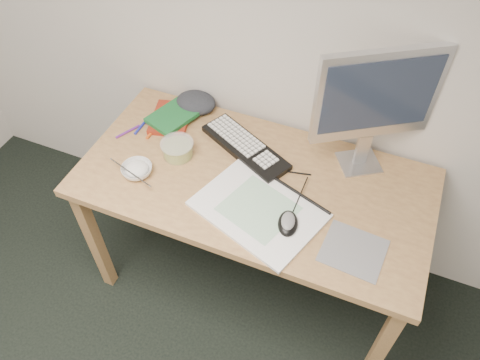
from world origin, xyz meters
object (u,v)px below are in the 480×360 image
at_px(sketchpad, 258,210).
at_px(monitor, 376,99).
at_px(desk, 253,193).
at_px(keyboard, 245,147).
at_px(rice_bowl, 137,170).

bearing_deg(sketchpad, monitor, 71.97).
xyz_separation_m(desk, keyboard, (-0.09, 0.14, 0.09)).
relative_size(desk, rice_bowl, 11.35).
xyz_separation_m(monitor, rice_bowl, (-0.81, -0.39, -0.32)).
bearing_deg(desk, monitor, 34.33).
relative_size(keyboard, rice_bowl, 3.42).
bearing_deg(sketchpad, desk, 136.96).
xyz_separation_m(keyboard, monitor, (0.46, 0.10, 0.32)).
distance_m(desk, monitor, 0.61).
distance_m(sketchpad, keyboard, 0.33).
distance_m(keyboard, rice_bowl, 0.45).
height_order(desk, monitor, monitor).
distance_m(sketchpad, rice_bowl, 0.51).
relative_size(desk, keyboard, 3.32).
xyz_separation_m(desk, rice_bowl, (-0.44, -0.15, 0.10)).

